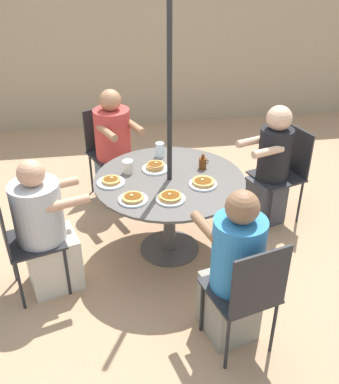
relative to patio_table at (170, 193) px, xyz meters
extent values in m
plane|color=tan|center=(0.00, 0.00, -0.59)|extent=(12.00, 12.00, 0.00)
cube|color=tan|center=(0.00, 3.11, 0.41)|extent=(10.00, 0.06, 1.99)
cylinder|color=#4C4742|center=(0.00, 0.00, -0.58)|extent=(0.53, 0.53, 0.01)
cylinder|color=#4C4742|center=(0.00, 0.00, -0.24)|extent=(0.11, 0.11, 0.71)
cylinder|color=#4C4742|center=(0.00, 0.00, 0.13)|extent=(1.26, 1.26, 0.02)
cylinder|color=black|center=(0.00, 0.00, 0.64)|extent=(0.04, 0.04, 2.46)
cylinder|color=#232326|center=(-0.98, -0.12, -0.36)|extent=(0.02, 0.02, 0.46)
cylinder|color=#232326|center=(-0.87, -0.46, -0.36)|extent=(0.02, 0.02, 0.46)
cylinder|color=#232326|center=(-1.32, -0.23, -0.36)|extent=(0.02, 0.02, 0.46)
cylinder|color=#232326|center=(-1.21, -0.57, -0.36)|extent=(0.02, 0.02, 0.46)
cube|color=#232326|center=(-1.09, -0.34, -0.12)|extent=(0.52, 0.52, 0.02)
cube|color=#232326|center=(-1.29, -0.40, 0.11)|extent=(0.14, 0.38, 0.45)
cube|color=beige|center=(-0.98, -0.31, -0.36)|extent=(0.48, 0.45, 0.46)
cylinder|color=#B2B2B2|center=(-1.04, -0.32, 0.11)|extent=(0.37, 0.37, 0.49)
sphere|color=tan|center=(-1.04, -0.32, 0.44)|extent=(0.20, 0.20, 0.20)
cylinder|color=tan|center=(-0.89, -0.12, 0.23)|extent=(0.33, 0.16, 0.07)
cylinder|color=tan|center=(-0.80, -0.41, 0.23)|extent=(0.33, 0.16, 0.07)
cylinder|color=#232326|center=(0.08, -0.98, -0.36)|extent=(0.02, 0.02, 0.46)
cylinder|color=#232326|center=(0.42, -0.89, -0.36)|extent=(0.02, 0.02, 0.46)
cylinder|color=#232326|center=(0.17, -1.33, -0.36)|extent=(0.02, 0.02, 0.46)
cylinder|color=#232326|center=(0.52, -1.23, -0.36)|extent=(0.02, 0.02, 0.46)
cube|color=#232326|center=(0.30, -1.11, -0.12)|extent=(0.51, 0.51, 0.02)
cube|color=#232326|center=(0.35, -1.30, 0.11)|extent=(0.39, 0.12, 0.45)
cube|color=gray|center=(0.27, -1.00, -0.36)|extent=(0.41, 0.43, 0.46)
cylinder|color=teal|center=(0.28, -1.05, 0.13)|extent=(0.34, 0.34, 0.53)
sphere|color=brown|center=(0.28, -1.05, 0.49)|extent=(0.21, 0.21, 0.21)
cylinder|color=brown|center=(0.10, -0.90, 0.26)|extent=(0.15, 0.32, 0.07)
cylinder|color=brown|center=(0.37, -0.83, 0.26)|extent=(0.15, 0.32, 0.07)
cylinder|color=#232326|center=(0.98, 0.13, -0.36)|extent=(0.02, 0.02, 0.46)
cylinder|color=#232326|center=(0.87, 0.47, -0.36)|extent=(0.02, 0.02, 0.46)
cylinder|color=#232326|center=(1.32, 0.24, -0.36)|extent=(0.02, 0.02, 0.46)
cylinder|color=#232326|center=(1.21, 0.58, -0.36)|extent=(0.02, 0.02, 0.46)
cube|color=#232326|center=(1.09, 0.35, -0.12)|extent=(0.53, 0.53, 0.02)
cube|color=#232326|center=(1.28, 0.42, 0.11)|extent=(0.14, 0.38, 0.45)
cube|color=#3D3D42|center=(0.99, 0.32, -0.36)|extent=(0.39, 0.37, 0.46)
cylinder|color=black|center=(1.03, 0.34, 0.12)|extent=(0.30, 0.30, 0.51)
sphere|color=#DBA884|center=(1.03, 0.34, 0.48)|extent=(0.23, 0.23, 0.23)
cylinder|color=#DBA884|center=(0.90, 0.16, 0.25)|extent=(0.32, 0.16, 0.07)
cylinder|color=#DBA884|center=(0.82, 0.40, 0.25)|extent=(0.32, 0.16, 0.07)
cylinder|color=#232326|center=(-0.22, 0.96, -0.36)|extent=(0.02, 0.02, 0.46)
cylinder|color=#232326|center=(-0.55, 0.82, -0.36)|extent=(0.02, 0.02, 0.46)
cylinder|color=#232326|center=(-0.36, 1.29, -0.36)|extent=(0.02, 0.02, 0.46)
cylinder|color=#232326|center=(-0.69, 1.15, -0.36)|extent=(0.02, 0.02, 0.46)
cube|color=#232326|center=(-0.45, 1.05, -0.12)|extent=(0.55, 0.55, 0.02)
cube|color=#232326|center=(-0.53, 1.24, 0.11)|extent=(0.37, 0.17, 0.45)
cube|color=slate|center=(-0.41, 0.95, -0.36)|extent=(0.47, 0.49, 0.46)
cylinder|color=#B73833|center=(-0.43, 1.00, 0.13)|extent=(0.36, 0.36, 0.53)
sphere|color=#A3704C|center=(-0.43, 1.00, 0.49)|extent=(0.21, 0.21, 0.21)
cylinder|color=#A3704C|center=(-0.21, 0.87, 0.26)|extent=(0.20, 0.33, 0.07)
cylinder|color=#A3704C|center=(-0.48, 0.76, 0.26)|extent=(0.20, 0.33, 0.07)
cylinder|color=white|center=(-0.48, -0.01, 0.14)|extent=(0.23, 0.23, 0.02)
cylinder|color=#BC8947|center=(-0.48, -0.01, 0.16)|extent=(0.15, 0.15, 0.01)
cylinder|color=#BC8947|center=(-0.48, -0.01, 0.17)|extent=(0.15, 0.15, 0.01)
ellipsoid|color=brown|center=(-0.48, -0.01, 0.18)|extent=(0.12, 0.11, 0.00)
cube|color=#F4E084|center=(-0.47, 0.00, 0.19)|extent=(0.03, 0.03, 0.01)
cylinder|color=white|center=(-0.10, 0.18, 0.14)|extent=(0.23, 0.23, 0.02)
cylinder|color=#BC8947|center=(-0.10, 0.18, 0.16)|extent=(0.15, 0.15, 0.01)
cylinder|color=#BC8947|center=(-0.10, 0.18, 0.17)|extent=(0.15, 0.15, 0.01)
cylinder|color=#BC8947|center=(-0.10, 0.18, 0.18)|extent=(0.15, 0.15, 0.01)
cylinder|color=#BC8947|center=(-0.09, 0.18, 0.19)|extent=(0.15, 0.15, 0.01)
ellipsoid|color=brown|center=(-0.10, 0.18, 0.20)|extent=(0.12, 0.11, 0.00)
cube|color=#F4E084|center=(-0.09, 0.18, 0.20)|extent=(0.03, 0.03, 0.01)
cylinder|color=white|center=(-0.04, -0.33, 0.14)|extent=(0.23, 0.23, 0.02)
cylinder|color=#BC8947|center=(-0.05, -0.33, 0.16)|extent=(0.18, 0.18, 0.01)
cylinder|color=#BC8947|center=(-0.04, -0.33, 0.17)|extent=(0.17, 0.17, 0.01)
ellipsoid|color=brown|center=(-0.04, -0.33, 0.18)|extent=(0.14, 0.13, 0.00)
cube|color=#F4E084|center=(-0.05, -0.33, 0.19)|extent=(0.03, 0.03, 0.01)
cylinder|color=white|center=(0.25, -0.14, 0.14)|extent=(0.23, 0.23, 0.02)
cylinder|color=#BC8947|center=(0.26, -0.15, 0.16)|extent=(0.18, 0.18, 0.01)
cylinder|color=#BC8947|center=(0.26, -0.14, 0.17)|extent=(0.18, 0.18, 0.01)
ellipsoid|color=brown|center=(0.25, -0.14, 0.18)|extent=(0.14, 0.13, 0.00)
cube|color=#F4E084|center=(0.25, -0.14, 0.18)|extent=(0.02, 0.02, 0.01)
cylinder|color=white|center=(-0.33, -0.30, 0.14)|extent=(0.23, 0.23, 0.02)
cylinder|color=#BC8947|center=(-0.33, -0.30, 0.16)|extent=(0.16, 0.16, 0.01)
cylinder|color=#BC8947|center=(-0.33, -0.30, 0.17)|extent=(0.17, 0.17, 0.01)
ellipsoid|color=brown|center=(-0.33, -0.30, 0.18)|extent=(0.13, 0.12, 0.00)
cube|color=#F4E084|center=(-0.34, -0.29, 0.18)|extent=(0.03, 0.03, 0.01)
cylinder|color=#602D0F|center=(0.31, 0.14, 0.18)|extent=(0.07, 0.07, 0.09)
cylinder|color=#602D0F|center=(0.31, 0.14, 0.25)|extent=(0.03, 0.03, 0.04)
torus|color=#602D0F|center=(0.34, 0.14, 0.20)|extent=(0.05, 0.01, 0.05)
cylinder|color=beige|center=(-0.33, 0.16, 0.19)|extent=(0.09, 0.09, 0.10)
cylinder|color=white|center=(-0.33, 0.16, 0.24)|extent=(0.09, 0.09, 0.01)
cylinder|color=silver|center=(-0.02, 0.43, 0.20)|extent=(0.08, 0.08, 0.13)
camera|label=1|loc=(-0.49, -3.22, 1.94)|focal=42.00mm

